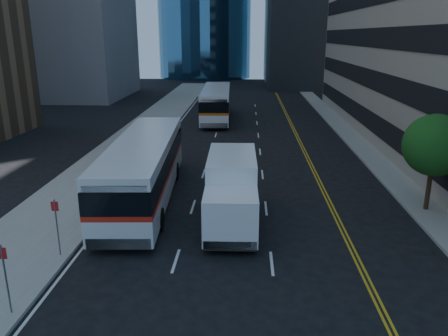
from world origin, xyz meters
The scene contains 7 objects.
ground centered at (0.00, 0.00, 0.00)m, with size 160.00×160.00×0.00m, color black.
sidewalk_west centered at (-10.50, 25.00, 0.07)m, with size 5.00×90.00×0.15m, color gray.
sidewalk_east centered at (9.00, 25.00, 0.07)m, with size 2.00×90.00×0.15m, color gray.
street_tree centered at (9.00, 8.00, 3.64)m, with size 3.20×3.20×5.10m.
bus_front centered at (-6.32, 8.93, 1.92)m, with size 3.75×13.78×3.52m.
bus_rear centered at (-4.00, 33.95, 1.88)m, with size 3.32×13.40×3.44m.
box_truck centered at (-1.31, 5.95, 1.75)m, with size 2.52×6.97×3.32m.
Camera 1 is at (-0.64, -14.16, 9.05)m, focal length 35.00 mm.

